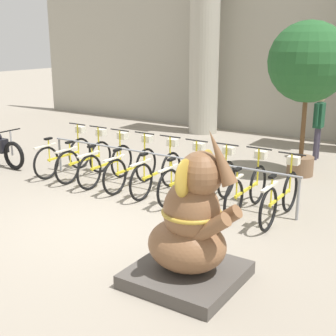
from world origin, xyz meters
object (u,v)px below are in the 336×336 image
(bicycle_0, at_px, (65,155))
(bicycle_4, at_px, (158,172))
(bicycle_5, at_px, (184,178))
(bicycle_1, at_px, (86,159))
(bicycle_8, at_px, (281,196))
(bicycle_2, at_px, (107,163))
(potted_tree, at_px, (308,65))
(bicycle_7, at_px, (247,188))
(elephant_statue, at_px, (191,232))
(bicycle_3, at_px, (132,167))
(person_pedestrian, at_px, (319,120))
(bicycle_6, at_px, (215,183))

(bicycle_0, relative_size, bicycle_4, 1.00)
(bicycle_0, distance_m, bicycle_5, 3.13)
(bicycle_4, bearing_deg, bicycle_1, -179.67)
(bicycle_1, height_order, bicycle_4, same)
(bicycle_5, bearing_deg, bicycle_8, -0.71)
(bicycle_2, bearing_deg, potted_tree, 40.68)
(bicycle_7, bearing_deg, potted_tree, 88.33)
(bicycle_8, bearing_deg, elephant_statue, -94.67)
(bicycle_1, distance_m, bicycle_7, 3.76)
(bicycle_5, distance_m, bicycle_8, 1.88)
(bicycle_0, relative_size, bicycle_3, 1.00)
(bicycle_0, xyz_separation_m, bicycle_3, (1.88, 0.00, 0.00))
(person_pedestrian, bearing_deg, elephant_statue, -86.40)
(bicycle_2, relative_size, potted_tree, 0.53)
(elephant_statue, xyz_separation_m, person_pedestrian, (-0.44, 6.98, 0.31))
(bicycle_8, bearing_deg, bicycle_5, 179.29)
(bicycle_1, height_order, bicycle_6, same)
(bicycle_4, bearing_deg, elephant_statue, -49.24)
(bicycle_6, xyz_separation_m, potted_tree, (0.71, 2.74, 1.97))
(person_pedestrian, bearing_deg, bicycle_7, -89.66)
(bicycle_4, distance_m, elephant_statue, 3.52)
(bicycle_3, height_order, bicycle_8, same)
(bicycle_5, relative_size, bicycle_7, 1.00)
(bicycle_6, bearing_deg, person_pedestrian, 82.11)
(bicycle_4, xyz_separation_m, bicycle_5, (0.63, -0.04, 0.00))
(bicycle_5, xyz_separation_m, bicycle_6, (0.63, 0.02, 0.00))
(bicycle_4, height_order, bicycle_5, same)
(bicycle_0, bearing_deg, bicycle_8, -0.63)
(bicycle_2, bearing_deg, bicycle_7, 0.82)
(bicycle_2, height_order, bicycle_4, same)
(bicycle_1, height_order, person_pedestrian, person_pedestrian)
(bicycle_7, relative_size, elephant_statue, 0.88)
(bicycle_1, distance_m, bicycle_5, 2.51)
(bicycle_4, bearing_deg, person_pedestrian, 66.77)
(bicycle_0, bearing_deg, bicycle_6, -0.20)
(bicycle_6, bearing_deg, bicycle_1, 179.88)
(person_pedestrian, bearing_deg, bicycle_3, -119.84)
(bicycle_4, height_order, bicycle_8, same)
(elephant_statue, distance_m, potted_tree, 5.66)
(bicycle_4, relative_size, bicycle_7, 1.00)
(bicycle_6, bearing_deg, elephant_statue, -68.51)
(bicycle_4, relative_size, bicycle_6, 1.00)
(bicycle_1, distance_m, bicycle_3, 1.25)
(bicycle_4, distance_m, bicycle_6, 1.25)
(bicycle_0, xyz_separation_m, bicycle_1, (0.63, -0.01, 0.00))
(bicycle_4, bearing_deg, bicycle_3, -179.67)
(bicycle_4, xyz_separation_m, elephant_statue, (2.29, -2.66, 0.25))
(bicycle_2, distance_m, bicycle_4, 1.25)
(bicycle_1, height_order, bicycle_5, same)
(bicycle_0, relative_size, bicycle_1, 1.00)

